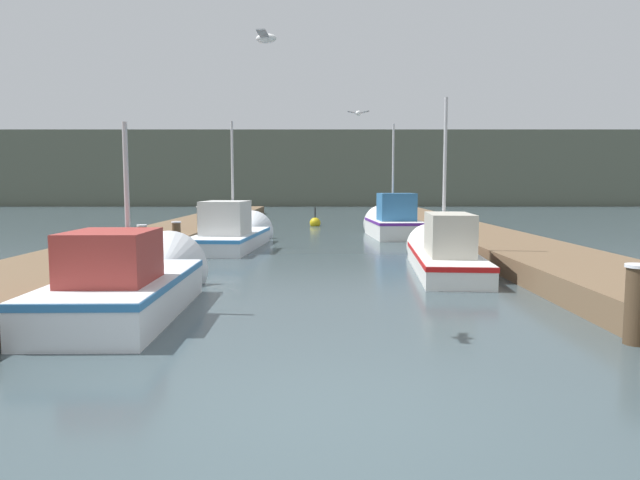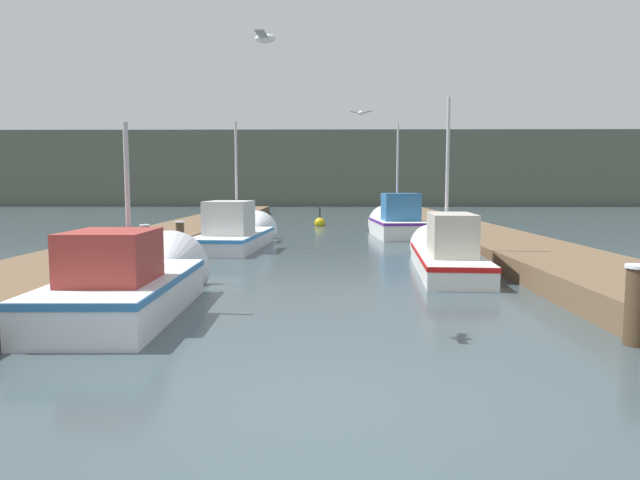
# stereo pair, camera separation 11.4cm
# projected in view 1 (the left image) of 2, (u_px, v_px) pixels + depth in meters

# --- Properties ---
(ground_plane) EXTENTS (200.00, 200.00, 0.00)m
(ground_plane) POSITION_uv_depth(u_px,v_px,m) (323.00, 421.00, 4.94)
(ground_plane) COLOR #38474C
(dock_left) EXTENTS (2.64, 40.00, 0.48)m
(dock_left) POSITION_uv_depth(u_px,v_px,m) (177.00, 234.00, 20.86)
(dock_left) COLOR brown
(dock_left) RESTS_ON ground_plane
(dock_right) EXTENTS (2.64, 40.00, 0.48)m
(dock_right) POSITION_uv_depth(u_px,v_px,m) (468.00, 234.00, 20.81)
(dock_right) COLOR brown
(dock_right) RESTS_ON ground_plane
(distant_shore_ridge) EXTENTS (120.00, 16.00, 7.04)m
(distant_shore_ridge) POSITION_uv_depth(u_px,v_px,m) (322.00, 170.00, 60.35)
(distant_shore_ridge) COLOR #565B4C
(distant_shore_ridge) RESTS_ON ground_plane
(fishing_boat_0) EXTENTS (1.76, 4.95, 3.49)m
(fishing_boat_0) POSITION_uv_depth(u_px,v_px,m) (138.00, 282.00, 9.43)
(fishing_boat_0) COLOR silver
(fishing_boat_0) RESTS_ON ground_plane
(fishing_boat_1) EXTENTS (1.84, 6.15, 4.47)m
(fishing_boat_1) POSITION_uv_depth(u_px,v_px,m) (444.00, 252.00, 13.87)
(fishing_boat_1) COLOR silver
(fishing_boat_1) RESTS_ON ground_plane
(fishing_boat_2) EXTENTS (2.10, 6.24, 4.59)m
(fishing_boat_2) POSITION_uv_depth(u_px,v_px,m) (238.00, 233.00, 18.86)
(fishing_boat_2) COLOR silver
(fishing_boat_2) RESTS_ON ground_plane
(fishing_boat_3) EXTENTS (1.97, 4.76, 4.85)m
(fishing_boat_3) POSITION_uv_depth(u_px,v_px,m) (394.00, 223.00, 22.56)
(fishing_boat_3) COLOR silver
(fishing_boat_3) RESTS_ON ground_plane
(mooring_piling_0) EXTENTS (0.34, 0.34, 1.27)m
(mooring_piling_0) POSITION_uv_depth(u_px,v_px,m) (204.00, 224.00, 20.37)
(mooring_piling_0) COLOR #473523
(mooring_piling_0) RESTS_ON ground_plane
(mooring_piling_1) EXTENTS (0.27, 0.27, 1.00)m
(mooring_piling_1) POSITION_uv_depth(u_px,v_px,m) (179.00, 239.00, 16.10)
(mooring_piling_1) COLOR #473523
(mooring_piling_1) RESTS_ON ground_plane
(mooring_piling_2) EXTENTS (0.34, 0.34, 1.03)m
(mooring_piling_2) POSITION_uv_depth(u_px,v_px,m) (640.00, 304.00, 7.23)
(mooring_piling_2) COLOR #473523
(mooring_piling_2) RESTS_ON ground_plane
(mooring_piling_3) EXTENTS (0.24, 0.24, 1.10)m
(mooring_piling_3) POSITION_uv_depth(u_px,v_px,m) (145.00, 248.00, 13.38)
(mooring_piling_3) COLOR #473523
(mooring_piling_3) RESTS_ON ground_plane
(channel_buoy) EXTENTS (0.54, 0.54, 1.04)m
(channel_buoy) POSITION_uv_depth(u_px,v_px,m) (317.00, 223.00, 28.02)
(channel_buoy) COLOR gold
(channel_buoy) RESTS_ON ground_plane
(seagull_lead) EXTENTS (0.56, 0.30, 0.12)m
(seagull_lead) POSITION_uv_depth(u_px,v_px,m) (361.00, 113.00, 14.36)
(seagull_lead) COLOR white
(seagull_1) EXTENTS (0.30, 0.56, 0.12)m
(seagull_1) POSITION_uv_depth(u_px,v_px,m) (268.00, 38.00, 7.52)
(seagull_1) COLOR white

